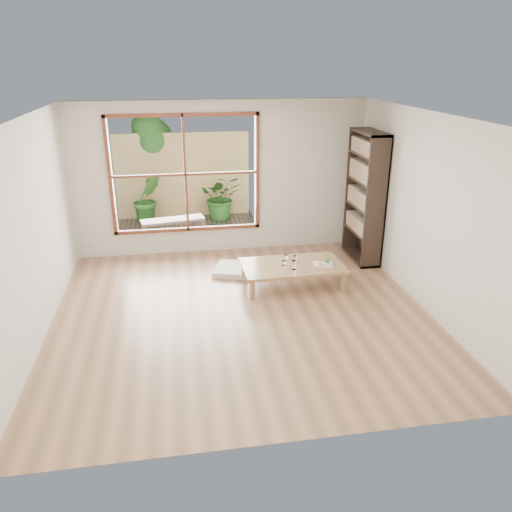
% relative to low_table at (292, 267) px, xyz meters
% --- Properties ---
extents(ground, '(5.00, 5.00, 0.00)m').
position_rel_low_table_xyz_m(ground, '(-0.89, -0.77, -0.29)').
color(ground, '#AC7956').
rests_on(ground, ground).
extents(low_table, '(1.54, 0.89, 0.33)m').
position_rel_low_table_xyz_m(low_table, '(0.00, 0.00, 0.00)').
color(low_table, tan).
rests_on(low_table, ground).
extents(floor_cushion, '(0.74, 0.74, 0.09)m').
position_rel_low_table_xyz_m(floor_cushion, '(-0.82, 0.63, -0.25)').
color(floor_cushion, white).
rests_on(floor_cushion, ground).
extents(bookshelf, '(0.34, 0.97, 2.15)m').
position_rel_low_table_xyz_m(bookshelf, '(1.42, 0.88, 0.78)').
color(bookshelf, '#31221B').
rests_on(bookshelf, ground).
extents(glass_tall, '(0.07, 0.07, 0.13)m').
position_rel_low_table_xyz_m(glass_tall, '(-0.02, -0.17, 0.11)').
color(glass_tall, silver).
rests_on(glass_tall, low_table).
extents(glass_mid, '(0.06, 0.06, 0.09)m').
position_rel_low_table_xyz_m(glass_mid, '(0.07, 0.12, 0.08)').
color(glass_mid, silver).
rests_on(glass_mid, low_table).
extents(glass_short, '(0.07, 0.07, 0.09)m').
position_rel_low_table_xyz_m(glass_short, '(-0.07, 0.17, 0.09)').
color(glass_short, silver).
rests_on(glass_short, low_table).
extents(glass_small, '(0.06, 0.06, 0.07)m').
position_rel_low_table_xyz_m(glass_small, '(-0.14, -0.00, 0.08)').
color(glass_small, silver).
rests_on(glass_small, low_table).
extents(food_tray, '(0.33, 0.27, 0.09)m').
position_rel_low_table_xyz_m(food_tray, '(0.46, -0.09, 0.06)').
color(food_tray, white).
rests_on(food_tray, low_table).
extents(deck, '(2.80, 2.00, 0.05)m').
position_rel_low_table_xyz_m(deck, '(-1.49, 2.79, -0.29)').
color(deck, '#3B332B').
rests_on(deck, ground).
extents(garden_bench, '(1.22, 0.56, 0.37)m').
position_rel_low_table_xyz_m(garden_bench, '(-1.75, 2.39, 0.05)').
color(garden_bench, '#31221B').
rests_on(garden_bench, deck).
extents(bamboo_fence, '(2.80, 0.06, 1.80)m').
position_rel_low_table_xyz_m(bamboo_fence, '(-1.49, 3.79, 0.61)').
color(bamboo_fence, tan).
rests_on(bamboo_fence, ground).
extents(shrub_right, '(0.87, 0.76, 0.94)m').
position_rel_low_table_xyz_m(shrub_right, '(-0.72, 3.48, 0.20)').
color(shrub_right, '#2C5D22').
rests_on(shrub_right, deck).
extents(shrub_left, '(0.71, 0.65, 1.07)m').
position_rel_low_table_xyz_m(shrub_left, '(-2.23, 3.34, 0.27)').
color(shrub_left, '#2C5D22').
rests_on(shrub_left, deck).
extents(garden_tree, '(1.04, 0.85, 2.22)m').
position_rel_low_table_xyz_m(garden_tree, '(-2.16, 4.10, 1.33)').
color(garden_tree, '#4C3D2D').
rests_on(garden_tree, ground).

